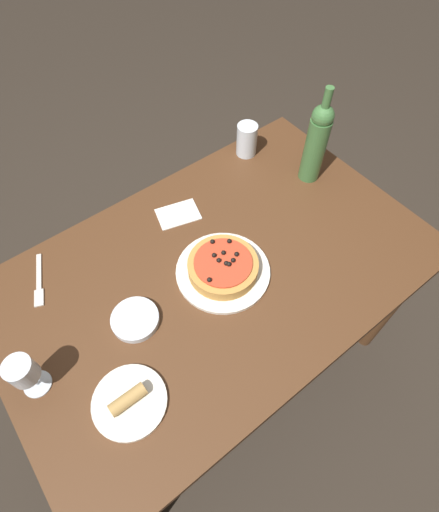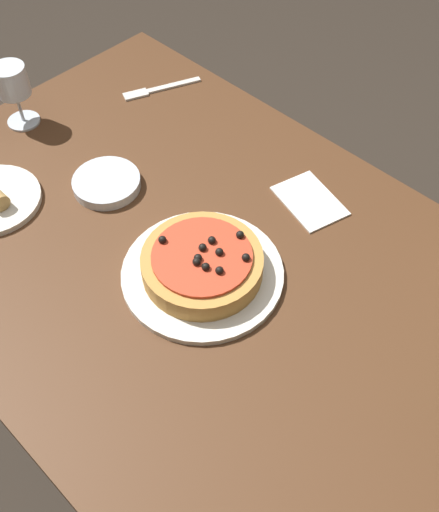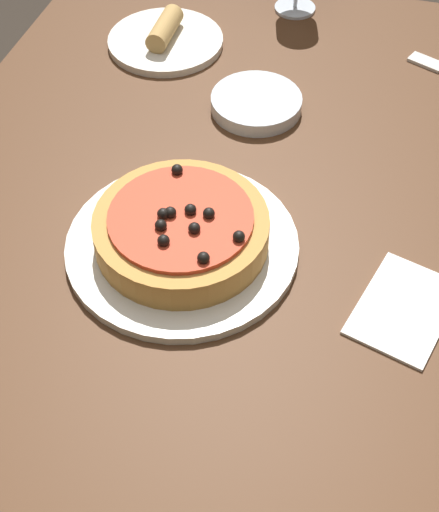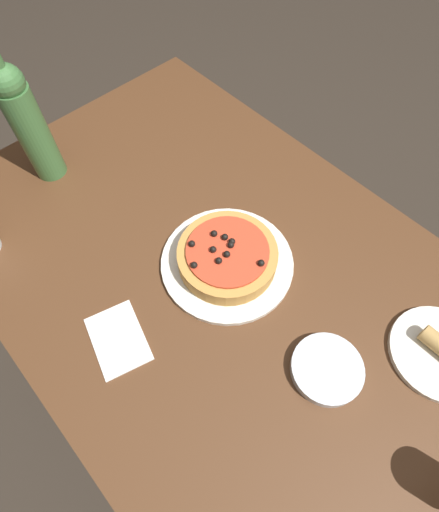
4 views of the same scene
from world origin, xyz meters
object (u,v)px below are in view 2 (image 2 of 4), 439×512
(dinner_plate, at_px, (203,273))
(fork, at_px, (157,89))
(side_bowl, at_px, (107,183))
(pizza, at_px, (202,263))
(dining_table, at_px, (209,297))
(wine_glass, at_px, (12,84))

(dinner_plate, distance_m, fork, 0.54)
(side_bowl, bearing_deg, pizza, 175.60)
(dining_table, bearing_deg, side_bowl, 0.02)
(dining_table, relative_size, fork, 7.41)
(dining_table, distance_m, wine_glass, 0.60)
(pizza, relative_size, wine_glass, 1.52)
(side_bowl, bearing_deg, wine_glass, 0.17)
(wine_glass, xyz_separation_m, side_bowl, (-0.29, -0.00, -0.09))
(dining_table, bearing_deg, pizza, 110.05)
(dining_table, xyz_separation_m, pizza, (-0.01, 0.02, 0.13))
(fork, bearing_deg, wine_glass, -0.57)
(wine_glass, relative_size, fork, 0.77)
(dining_table, bearing_deg, wine_glass, 0.10)
(dinner_plate, distance_m, wine_glass, 0.58)
(fork, bearing_deg, pizza, 79.61)
(dining_table, distance_m, pizza, 0.13)
(pizza, height_order, wine_glass, wine_glass)
(dinner_plate, xyz_separation_m, side_bowl, (0.29, -0.02, 0.00))
(pizza, distance_m, wine_glass, 0.58)
(wine_glass, bearing_deg, fork, -113.80)
(pizza, xyz_separation_m, fork, (0.45, -0.30, -0.03))
(pizza, bearing_deg, fork, -33.61)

